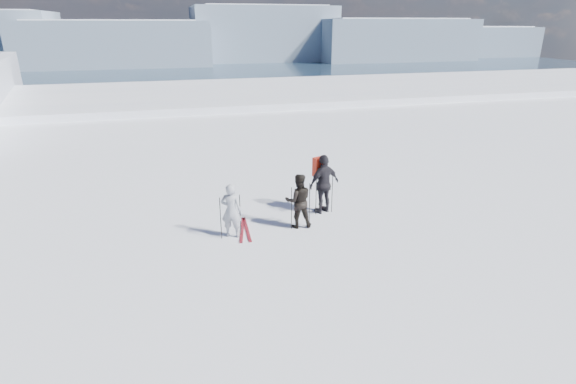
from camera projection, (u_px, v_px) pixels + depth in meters
name	position (u px, v px, depth m)	size (l,w,h in m)	color
lake_basin	(227.00, 170.00, 39.72)	(820.00, 820.00, 71.62)	white
far_mountain_range	(194.00, 38.00, 430.61)	(770.00, 110.00, 53.00)	slate
skier_grey	(231.00, 211.00, 12.49)	(0.58, 0.38, 1.58)	#9B9FA9
skier_dark	(298.00, 201.00, 13.10)	(0.80, 0.62, 1.64)	black
skier_pack	(324.00, 184.00, 14.09)	(1.11, 0.46, 1.90)	black
backpack	(320.00, 144.00, 13.84)	(0.41, 0.23, 0.60)	red
ski_poles	(288.00, 205.00, 13.23)	(3.67, 0.97, 1.36)	black
skis_loose	(245.00, 229.00, 13.16)	(0.47, 1.70, 0.03)	black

